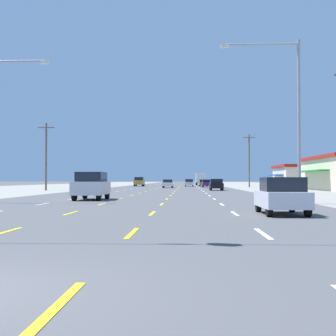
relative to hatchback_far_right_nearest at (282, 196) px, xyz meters
The scene contains 18 objects.
ground_plane 52.37m from the hatchback_far_right_nearest, 97.85° to the left, with size 572.00×572.00×0.00m, color #4C4C4F.
lot_apron_left 60.90m from the hatchback_far_right_nearest, 121.59° to the left, with size 28.00×440.00×0.01m, color gray.
lot_apron_right 54.78m from the hatchback_far_right_nearest, 71.26° to the left, with size 28.00×440.00×0.01m, color gray.
lane_markings 90.65m from the hatchback_far_right_nearest, 94.52° to the left, with size 10.64×227.60×0.01m.
signal_span_wire 11.49m from the hatchback_far_right_nearest, 130.46° to the right, with size 27.61×0.52×8.87m.
hatchback_far_right_nearest is the anchor object (origin of this frame).
suv_inner_left_near 17.61m from the hatchback_far_right_nearest, 127.62° to the left, with size 1.98×4.90×1.98m.
hatchback_far_right_mid 43.69m from the hatchback_far_right_nearest, 90.02° to the left, with size 1.72×3.90×1.54m.
sedan_center_turn_midfar 64.68m from the hatchback_far_right_nearest, 96.46° to the left, with size 1.80×4.50×1.46m.
sedan_far_right_far 70.21m from the hatchback_far_right_nearest, 90.11° to the left, with size 1.80×4.50×1.46m.
hatchback_inner_right_farther 79.23m from the hatchback_far_right_nearest, 92.50° to the left, with size 1.72×3.90×1.54m.
suv_far_left_farthest 83.45m from the hatchback_far_right_nearest, 99.77° to the left, with size 1.98×4.90×1.98m.
sedan_far_right_distant_a 82.67m from the hatchback_far_right_nearest, 90.27° to the left, with size 1.80×4.50×1.46m.
box_truck_far_right_distant_b 103.88m from the hatchback_far_right_nearest, 90.21° to the left, with size 2.40×7.20×3.23m.
storefront_right_row_2 76.69m from the hatchback_far_right_nearest, 74.15° to the left, with size 15.63×14.01×4.27m.
streetlight_right_row_0 11.26m from the hatchback_far_right_nearest, 75.68° to the left, with size 4.91×0.26×10.12m.
utility_pole_left_row_1 48.83m from the hatchback_far_right_nearest, 117.85° to the left, with size 2.20×0.26×9.01m.
utility_pole_right_row_2 70.62m from the hatchback_far_right_nearest, 83.67° to the left, with size 2.20×0.26×9.96m.
Camera 1 is at (3.23, -5.82, 1.45)m, focal length 51.05 mm.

